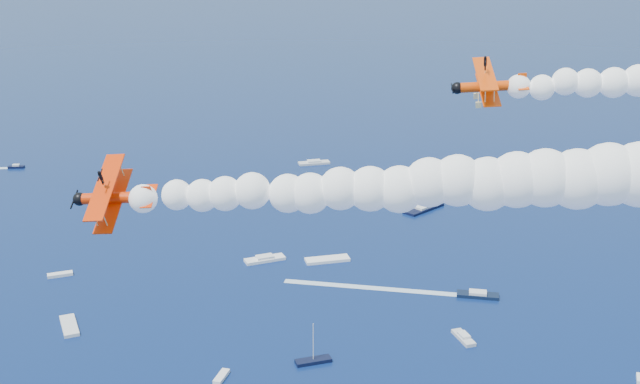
{
  "coord_description": "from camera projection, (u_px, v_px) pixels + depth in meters",
  "views": [
    {
      "loc": [
        5.71,
        -64.16,
        78.06
      ],
      "look_at": [
        0.96,
        17.78,
        50.09
      ],
      "focal_mm": 46.19,
      "sensor_mm": 36.0,
      "label": 1
    }
  ],
  "objects": [
    {
      "name": "biplane_lead",
      "position": [
        490.0,
        86.0,
        92.54
      ],
      "size": [
        8.91,
        10.65,
        8.16
      ],
      "primitive_type": null,
      "rotation": [
        -0.21,
        0.07,
        3.12
      ],
      "color": "#F44305"
    },
    {
      "name": "biplane_trail",
      "position": [
        115.0,
        198.0,
        77.03
      ],
      "size": [
        8.37,
        10.63,
        9.21
      ],
      "primitive_type": null,
      "rotation": [
        -0.45,
        0.07,
        3.1
      ],
      "color": "#F23005"
    },
    {
      "name": "smoke_trail_trail",
      "position": [
        457.0,
        184.0,
        73.36
      ],
      "size": [
        64.12,
        11.35,
        11.5
      ],
      "primitive_type": null,
      "rotation": [
        0.0,
        0.0,
        3.1
      ],
      "color": "white"
    },
    {
      "name": "spectator_boats",
      "position": [
        336.0,
        256.0,
        195.91
      ],
      "size": [
        244.02,
        161.31,
        0.7
      ],
      "color": "black",
      "rests_on": "ground"
    },
    {
      "name": "boat_wakes",
      "position": [
        58.0,
        276.0,
        185.94
      ],
      "size": [
        173.0,
        168.82,
        0.04
      ],
      "color": "white",
      "rests_on": "ground"
    }
  ]
}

